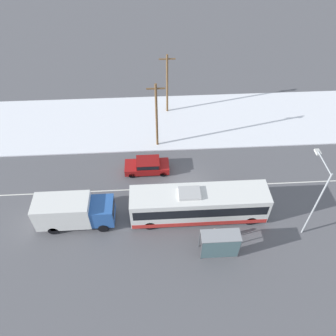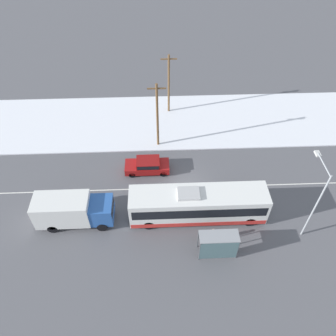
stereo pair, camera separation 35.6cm
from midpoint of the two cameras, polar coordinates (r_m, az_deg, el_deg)
name	(u,v)px [view 2 (the right image)]	position (r m, az deg, el deg)	size (l,w,h in m)	color
ground_plane	(187,187)	(31.50, 3.74, -3.41)	(120.00, 120.00, 0.00)	#56565B
snow_lot	(180,121)	(39.03, 2.40, 8.25)	(80.00, 10.20, 0.12)	white
lane_marking_center	(187,187)	(31.49, 3.74, -3.41)	(60.00, 0.12, 0.00)	silver
city_bus	(198,205)	(28.23, 5.60, -6.39)	(11.65, 2.57, 3.24)	white
box_truck	(72,210)	(28.82, -16.00, -7.02)	(6.50, 2.30, 2.93)	silver
sedan_car	(148,165)	(32.42, -3.27, 0.51)	(4.36, 1.80, 1.46)	maroon
pedestrian_at_stop	(213,234)	(27.37, 8.17, -11.30)	(0.59, 0.26, 1.63)	#23232D
bus_shelter	(219,244)	(26.12, 9.24, -12.96)	(3.06, 1.20, 2.40)	gray
streetlamp	(316,194)	(27.41, 24.76, -4.11)	(0.36, 2.84, 7.25)	#9EA3A8
utility_pole_roadside	(157,115)	(33.29, -1.55, 9.16)	(1.80, 0.24, 7.55)	brown
utility_pole_snowlot	(169,84)	(38.44, 0.41, 14.49)	(1.80, 0.24, 7.34)	brown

